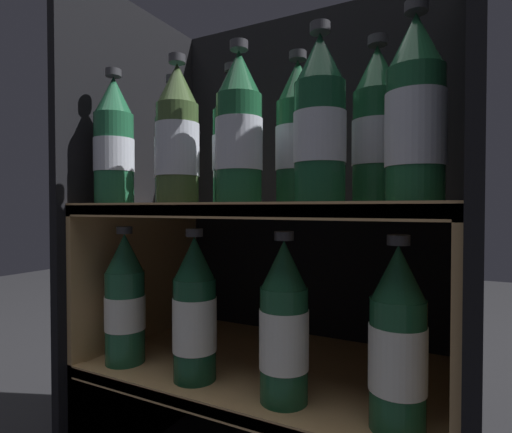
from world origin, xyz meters
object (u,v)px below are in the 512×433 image
Objects in this scene: bottle_upper_back_0 at (174,148)px; bottle_upper_back_2 at (298,137)px; bottle_upper_front_1 at (177,139)px; bottle_lower_front_0 at (125,302)px; bottle_lower_front_1 at (195,313)px; bottle_upper_back_3 at (377,130)px; bottle_upper_front_0 at (114,145)px; bottle_lower_front_2 at (284,327)px; bottle_upper_back_1 at (233,143)px; bottle_upper_front_2 at (239,133)px; bottle_upper_front_3 at (320,124)px; bottle_upper_front_4 at (415,116)px; bottle_lower_front_3 at (398,344)px.

bottle_upper_back_2 is (0.28, -0.00, 0.00)m from bottle_upper_back_0.
bottle_upper_front_1 is 0.34m from bottle_lower_front_0.
bottle_upper_back_0 reaches higher than bottle_lower_front_1.
bottle_upper_back_3 is 0.44m from bottle_lower_front_1.
bottle_lower_front_0 is (0.03, -0.00, -0.31)m from bottle_upper_front_0.
bottle_upper_front_0 reaches higher than bottle_lower_front_2.
bottle_upper_back_1 and bottle_upper_back_2 have the same top height.
bottle_upper_front_2 is 1.00× the size of bottle_upper_front_3.
bottle_lower_front_2 is (-0.06, -0.00, -0.31)m from bottle_upper_front_3.
bottle_upper_front_3 is 0.22m from bottle_upper_back_1.
bottle_upper_front_2 is 1.00× the size of bottle_upper_back_3.
bottle_upper_front_0 is 1.00× the size of bottle_upper_back_1.
bottle_upper_back_1 is (-0.34, 0.09, 0.00)m from bottle_upper_front_4.
bottle_upper_back_3 is at bearing 9.93° from bottle_upper_front_0.
bottle_lower_front_0 and bottle_lower_front_1 have the same top height.
bottle_upper_front_0 and bottle_upper_front_1 have the same top height.
bottle_upper_front_0 is 1.00× the size of bottle_lower_front_1.
bottle_upper_back_1 is (0.22, 0.09, -0.00)m from bottle_upper_front_0.
bottle_upper_front_2 is at bearing -53.36° from bottle_upper_back_1.
bottle_upper_front_3 and bottle_upper_back_2 have the same top height.
bottle_upper_front_0 reaches higher than bottle_lower_front_3.
bottle_lower_front_3 is at bearing 0.00° from bottle_upper_front_2.
bottle_upper_front_1 is at bearing 180.00° from bottle_lower_front_2.
bottle_lower_front_1 is (-0.36, 0.00, -0.31)m from bottle_upper_front_4.
bottle_lower_front_1 is at bearing 0.00° from bottle_upper_front_1.
bottle_upper_front_3 and bottle_upper_back_0 have the same top height.
bottle_upper_front_3 is 0.13m from bottle_upper_front_4.
bottle_upper_back_2 and bottle_upper_back_3 have the same top height.
bottle_lower_front_0 is at bearing -169.52° from bottle_upper_back_3.
bottle_upper_front_2 is at bearing 0.00° from bottle_upper_front_1.
bottle_upper_front_0 is 1.00× the size of bottle_upper_front_3.
bottle_lower_front_1 is (0.17, 0.00, -0.00)m from bottle_lower_front_0.
bottle_upper_front_3 is at bearing 0.00° from bottle_lower_front_2.
bottle_lower_front_0 is (-0.33, -0.09, -0.31)m from bottle_upper_back_2.
bottle_upper_front_4 is (0.40, 0.00, -0.00)m from bottle_upper_front_1.
bottle_lower_front_2 is at bearing -0.00° from bottle_upper_front_1.
bottle_upper_front_1 is 1.00× the size of bottle_upper_front_2.
bottle_lower_front_2 is at bearing -30.64° from bottle_upper_back_1.
bottle_upper_back_0 is 1.00× the size of bottle_upper_back_1.
bottle_upper_back_0 is 1.00× the size of bottle_lower_front_1.
bottle_upper_back_2 is 0.32m from bottle_lower_front_2.
bottle_lower_front_3 is (0.38, 0.00, -0.31)m from bottle_upper_front_1.
bottle_upper_back_1 is at bearing -0.00° from bottle_upper_back_0.
bottle_lower_front_3 is (0.46, -0.09, -0.31)m from bottle_upper_back_0.
bottle_lower_front_1 is 0.17m from bottle_lower_front_2.
bottle_upper_front_4 and bottle_upper_back_3 have the same top height.
bottle_lower_front_2 is (0.17, -0.00, 0.00)m from bottle_lower_front_1.
bottle_upper_front_3 is at bearing 0.00° from bottle_lower_front_0.
bottle_upper_front_0 is at bearing -170.07° from bottle_upper_back_3.
bottle_upper_front_2 is (0.29, 0.00, -0.00)m from bottle_upper_front_0.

